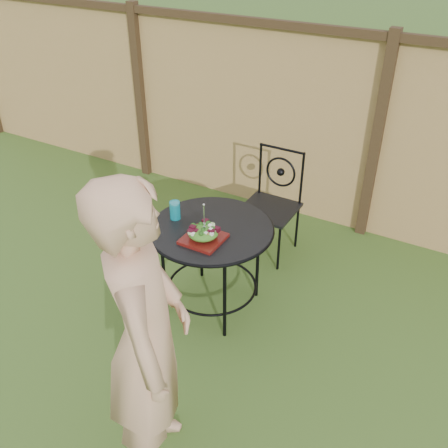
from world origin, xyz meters
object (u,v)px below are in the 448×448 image
object	(u,v)px
diner	(147,340)
patio_table	(211,243)
patio_chair	(272,201)
salad_plate	(203,239)

from	to	relation	value
diner	patio_table	bearing A→B (deg)	-16.96
patio_chair	diner	world-z (taller)	diner
patio_table	salad_plate	size ratio (longest dim) A/B	3.42
patio_table	patio_chair	bearing A→B (deg)	85.80
patio_chair	diner	bearing A→B (deg)	-81.54
patio_chair	salad_plate	distance (m)	1.12
patio_chair	salad_plate	size ratio (longest dim) A/B	3.52
patio_table	salad_plate	distance (m)	0.23
patio_table	patio_chair	world-z (taller)	patio_chair
patio_chair	salad_plate	xyz separation A→B (m)	(-0.03, -1.09, 0.23)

